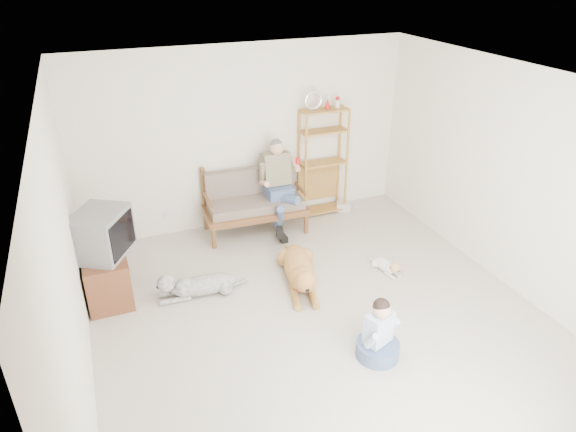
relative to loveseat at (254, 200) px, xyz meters
name	(u,v)px	position (x,y,z in m)	size (l,w,h in m)	color
floor	(322,321)	(0.02, -2.40, -0.49)	(5.50, 5.50, 0.00)	silver
ceiling	(331,85)	(0.02, -2.40, 2.21)	(5.50, 5.50, 0.00)	silver
wall_back	(246,138)	(0.02, 0.35, 0.86)	(5.00, 5.00, 0.00)	silver
wall_front	(529,416)	(0.02, -5.15, 0.86)	(5.00, 5.00, 0.00)	silver
wall_left	(67,266)	(-2.48, -2.40, 0.86)	(5.50, 5.50, 0.00)	silver
wall_right	(516,181)	(2.52, -2.40, 0.86)	(5.50, 5.50, 0.00)	silver
loveseat	(254,200)	(0.00, 0.00, 0.00)	(1.54, 0.79, 0.95)	brown
man	(280,193)	(0.34, -0.21, 0.16)	(0.53, 0.76, 1.23)	#485E84
etagere	(323,161)	(1.20, 0.15, 0.39)	(0.76, 0.33, 2.00)	#B8883A
book_stack	(343,206)	(1.56, 0.07, -0.42)	(0.22, 0.16, 0.14)	silver
tv_stand	(106,275)	(-2.21, -0.96, -0.19)	(0.50, 0.90, 0.60)	brown
crt_tv	(102,234)	(-2.17, -0.98, 0.39)	(0.79, 0.84, 0.55)	slate
wall_outlet	(168,216)	(-1.23, 0.34, -0.19)	(0.12, 0.02, 0.08)	silver
golden_retriever	(300,271)	(0.08, -1.60, -0.30)	(0.62, 1.49, 0.46)	#A16638
shaggy_dog	(196,285)	(-1.21, -1.36, -0.34)	(1.20, 0.32, 0.35)	white
terrier	(388,266)	(1.25, -1.79, -0.39)	(0.23, 0.58, 0.22)	silver
child	(379,336)	(0.31, -3.12, -0.23)	(0.46, 0.46, 0.72)	#485E84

